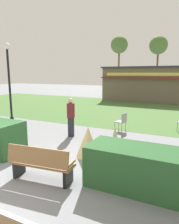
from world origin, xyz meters
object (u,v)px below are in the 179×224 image
object	(u,v)px
trash_bin	(132,163)
parked_car_west_slot	(126,88)
lamppost_mid	(9,73)
tree_center_bg	(119,45)
tree_left_bg	(158,46)
parked_car_center_slot	(164,90)
park_bench	(41,163)
food_kiosk	(155,84)
cafe_chair_west	(122,120)
person_strolling	(71,117)

from	to	relation	value
trash_bin	parked_car_west_slot	bearing A→B (deg)	106.68
lamppost_mid	trash_bin	bearing A→B (deg)	-24.17
trash_bin	tree_center_bg	xyz separation A→B (m)	(-9.97, 29.04, 6.85)
parked_car_west_slot	tree_left_bg	world-z (taller)	tree_left_bg
parked_car_center_slot	parked_car_west_slot	bearing A→B (deg)	180.00
park_bench	parked_car_west_slot	size ratio (longest dim) A/B	0.41
food_kiosk	parked_car_center_slot	bearing A→B (deg)	88.04
park_bench	parked_car_center_slot	world-z (taller)	parked_car_center_slot
trash_bin	tree_center_bg	world-z (taller)	tree_center_bg
tree_left_bg	lamppost_mid	bearing A→B (deg)	-99.28
parked_car_west_slot	park_bench	bearing A→B (deg)	-78.47
trash_bin	tree_left_bg	xyz separation A→B (m)	(-3.83, 29.63, 6.52)
parked_car_west_slot	parked_car_center_slot	world-z (taller)	same
park_bench	parked_car_center_slot	distance (m)	24.94
park_bench	cafe_chair_west	bearing A→B (deg)	85.22
park_bench	lamppost_mid	bearing A→B (deg)	141.68
lamppost_mid	tree_left_bg	bearing A→B (deg)	80.72
cafe_chair_west	parked_car_center_slot	distance (m)	19.53
food_kiosk	tree_left_bg	xyz separation A→B (m)	(-1.72, 12.52, 5.24)
cafe_chair_west	parked_car_center_slot	world-z (taller)	parked_car_center_slot
lamppost_mid	person_strolling	world-z (taller)	lamppost_mid
park_bench	trash_bin	distance (m)	2.34
park_bench	tree_left_bg	world-z (taller)	tree_left_bg
person_strolling	tree_center_bg	distance (m)	28.09
cafe_chair_west	tree_left_bg	world-z (taller)	tree_left_bg
trash_bin	person_strolling	xyz separation A→B (m)	(-3.35, 2.51, 0.43)
person_strolling	food_kiosk	bearing A→B (deg)	-80.35
food_kiosk	lamppost_mid	bearing A→B (deg)	-113.88
tree_center_bg	trash_bin	bearing A→B (deg)	-71.06
food_kiosk	parked_car_west_slot	distance (m)	8.44
park_bench	lamppost_mid	size ratio (longest dim) A/B	0.40
parked_car_west_slot	tree_left_bg	bearing A→B (deg)	60.46
parked_car_west_slot	trash_bin	bearing A→B (deg)	-73.32
parked_car_west_slot	tree_left_bg	size ratio (longest dim) A/B	0.51
lamppost_mid	tree_left_bg	size ratio (longest dim) A/B	0.52
parked_car_center_slot	tree_left_bg	size ratio (longest dim) A/B	0.51
food_kiosk	person_strolling	size ratio (longest dim) A/B	5.95
lamppost_mid	tree_center_bg	distance (m)	25.89
cafe_chair_west	tree_center_bg	xyz separation A→B (m)	(-8.37, 24.77, 6.76)
person_strolling	lamppost_mid	bearing A→B (deg)	1.22
trash_bin	tree_center_bg	distance (m)	31.46
person_strolling	tree_center_bg	world-z (taller)	tree_center_bg
trash_bin	parked_car_center_slot	size ratio (longest dim) A/B	0.20
cafe_chair_west	trash_bin	bearing A→B (deg)	-69.56
parked_car_center_slot	tree_center_bg	world-z (taller)	tree_center_bg
lamppost_mid	parked_car_west_slot	xyz separation A→B (m)	(0.94, 20.17, -2.11)
trash_bin	parked_car_center_slot	bearing A→B (deg)	94.51
food_kiosk	person_strolling	xyz separation A→B (m)	(-1.25, -14.60, -0.85)
food_kiosk	parked_car_center_slot	xyz separation A→B (m)	(0.23, 6.69, -1.07)
trash_bin	tree_left_bg	bearing A→B (deg)	97.36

